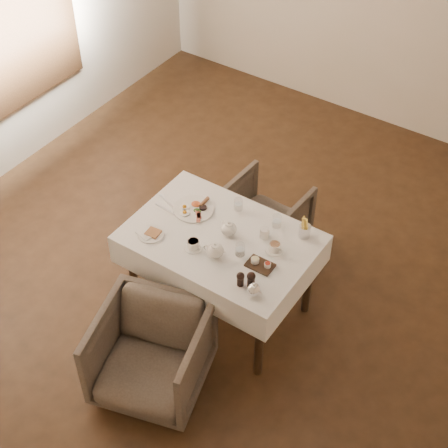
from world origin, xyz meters
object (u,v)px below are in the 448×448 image
Objects in this scene: table at (221,248)px; breakfast_plate at (194,208)px; armchair_near at (151,354)px; armchair_far at (264,217)px; teapot_centre at (229,228)px.

table is 0.36m from breakfast_plate.
armchair_near is 1.59m from armchair_far.
teapot_centre is at bearing 55.74° from table.
table is 2.04× the size of armchair_far.
breakfast_plate is 1.98× the size of teapot_centre.
armchair_near is at bearing -68.22° from teapot_centre.
table is at bearing -0.11° from breakfast_plate.
teapot_centre reaches higher than table.
breakfast_plate is (-0.31, 0.13, 0.13)m from table.
table is 0.87m from armchair_near.
armchair_far is 2.14× the size of breakfast_plate.
breakfast_plate is at bearing 158.17° from table.
armchair_far is (-0.10, 1.59, -0.04)m from armchair_near.
breakfast_plate is (-0.31, 0.94, 0.44)m from armchair_near.
armchair_near reaches higher than armchair_far.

